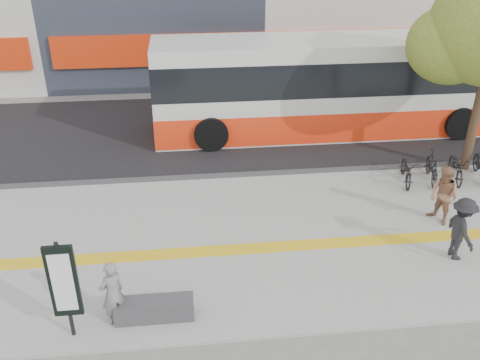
{
  "coord_description": "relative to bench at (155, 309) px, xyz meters",
  "views": [
    {
      "loc": [
        -1.76,
        -9.44,
        7.55
      ],
      "look_at": [
        -0.48,
        2.0,
        1.5
      ],
      "focal_mm": 38.47,
      "sensor_mm": 36.0,
      "label": 1
    }
  ],
  "objects": [
    {
      "name": "ground",
      "position": [
        2.6,
        1.2,
        -0.3
      ],
      "size": [
        120.0,
        120.0,
        0.0
      ],
      "primitive_type": "plane",
      "color": "slate",
      "rests_on": "ground"
    },
    {
      "name": "sidewalk",
      "position": [
        2.6,
        2.7,
        -0.27
      ],
      "size": [
        40.0,
        7.0,
        0.08
      ],
      "primitive_type": "cube",
      "color": "gray",
      "rests_on": "ground"
    },
    {
      "name": "tactile_strip",
      "position": [
        2.6,
        2.2,
        -0.22
      ],
      "size": [
        40.0,
        0.45,
        0.01
      ],
      "primitive_type": "cube",
      "color": "yellow",
      "rests_on": "sidewalk"
    },
    {
      "name": "street",
      "position": [
        2.6,
        10.2,
        -0.28
      ],
      "size": [
        40.0,
        8.0,
        0.06
      ],
      "primitive_type": "cube",
      "color": "black",
      "rests_on": "ground"
    },
    {
      "name": "curb",
      "position": [
        2.6,
        6.2,
        -0.23
      ],
      "size": [
        40.0,
        0.25,
        0.14
      ],
      "primitive_type": "cube",
      "color": "#3A3A3D",
      "rests_on": "ground"
    },
    {
      "name": "bench",
      "position": [
        0.0,
        0.0,
        0.0
      ],
      "size": [
        1.6,
        0.45,
        0.45
      ],
      "primitive_type": "cube",
      "color": "#3A3A3D",
      "rests_on": "sidewalk"
    },
    {
      "name": "signboard",
      "position": [
        -1.6,
        -0.31,
        1.06
      ],
      "size": [
        0.55,
        0.1,
        2.2
      ],
      "color": "black",
      "rests_on": "sidewalk"
    },
    {
      "name": "bus",
      "position": [
        6.24,
        9.7,
        1.39
      ],
      "size": [
        13.05,
        3.09,
        3.47
      ],
      "color": "silver",
      "rests_on": "street"
    },
    {
      "name": "bicycle_row",
      "position": [
        8.67,
        5.2,
        0.23
      ],
      "size": [
        3.3,
        1.72,
        0.95
      ],
      "color": "black",
      "rests_on": "sidewalk"
    },
    {
      "name": "seated_woman",
      "position": [
        -0.8,
        -0.0,
        0.5
      ],
      "size": [
        0.63,
        0.59,
        1.45
      ],
      "primitive_type": "imported",
      "rotation": [
        0.0,
        0.0,
        3.78
      ],
      "color": "black",
      "rests_on": "sidewalk"
    },
    {
      "name": "pedestrian_tan",
      "position": [
        7.5,
        2.89,
        0.58
      ],
      "size": [
        0.87,
        0.97,
        1.62
      ],
      "primitive_type": "imported",
      "rotation": [
        0.0,
        0.0,
        -1.16
      ],
      "color": "#906149",
      "rests_on": "sidewalk"
    },
    {
      "name": "pedestrian_dark",
      "position": [
        7.17,
        1.32,
        0.58
      ],
      "size": [
        0.61,
        1.05,
        1.61
      ],
      "primitive_type": "imported",
      "rotation": [
        0.0,
        0.0,
        1.58
      ],
      "color": "black",
      "rests_on": "sidewalk"
    }
  ]
}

